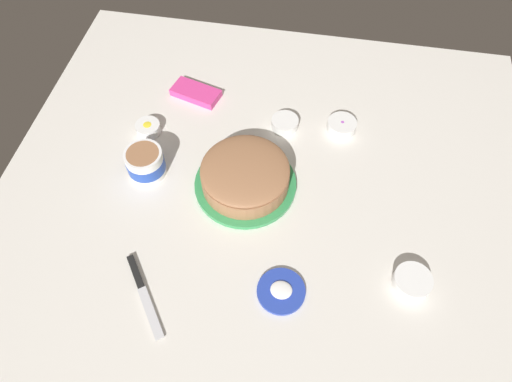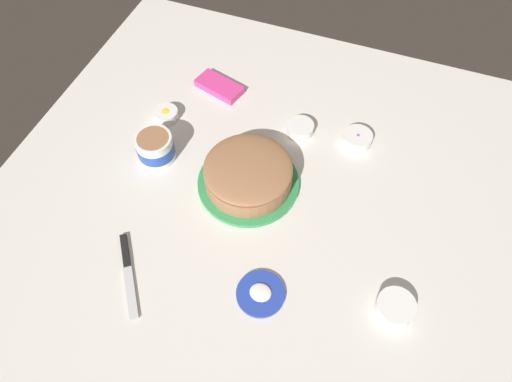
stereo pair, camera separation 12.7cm
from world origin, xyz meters
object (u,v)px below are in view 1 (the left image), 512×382
object	(u,v)px
frosted_cake	(245,177)
frosting_tub_lid	(281,291)
sprinkle_bowl_yellow	(148,128)
sprinkle_bowl_rainbow	(342,125)
sprinkle_bowl_orange	(285,123)
frosting_tub	(145,162)
candy_box_lower	(196,93)
sprinkle_bowl_blue	(412,281)
spreading_knife	(142,288)

from	to	relation	value
frosted_cake	frosting_tub_lid	bearing A→B (deg)	116.12
sprinkle_bowl_yellow	sprinkle_bowl_rainbow	bearing A→B (deg)	-168.95
frosting_tub_lid	sprinkle_bowl_orange	bearing A→B (deg)	-82.87
frosting_tub	candy_box_lower	size ratio (longest dim) A/B	0.70
frosted_cake	candy_box_lower	distance (m)	0.40
frosted_cake	sprinkle_bowl_blue	world-z (taller)	frosted_cake
frosting_tub	sprinkle_bowl_yellow	world-z (taller)	frosting_tub
sprinkle_bowl_blue	sprinkle_bowl_orange	size ratio (longest dim) A/B	1.13
sprinkle_bowl_yellow	candy_box_lower	distance (m)	0.21
frosting_tub_lid	candy_box_lower	size ratio (longest dim) A/B	0.77
spreading_knife	sprinkle_bowl_orange	distance (m)	0.66
spreading_knife	candy_box_lower	distance (m)	0.68
frosting_tub_lid	frosted_cake	bearing A→B (deg)	-63.88
sprinkle_bowl_orange	sprinkle_bowl_rainbow	world-z (taller)	sprinkle_bowl_rainbow
frosted_cake	sprinkle_bowl_yellow	bearing A→B (deg)	-23.76
sprinkle_bowl_rainbow	frosted_cake	bearing A→B (deg)	45.82
frosted_cake	sprinkle_bowl_orange	size ratio (longest dim) A/B	3.45
frosting_tub_lid	sprinkle_bowl_yellow	xyz separation A→B (m)	(0.48, -0.45, 0.01)
frosting_tub	sprinkle_bowl_rainbow	xyz separation A→B (m)	(-0.55, -0.27, -0.03)
frosted_cake	sprinkle_bowl_yellow	xyz separation A→B (m)	(0.34, -0.15, -0.03)
spreading_knife	candy_box_lower	world-z (taller)	candy_box_lower
frosted_cake	sprinkle_bowl_blue	size ratio (longest dim) A/B	3.05
sprinkle_bowl_blue	sprinkle_bowl_rainbow	distance (m)	0.53
sprinkle_bowl_blue	sprinkle_bowl_rainbow	bearing A→B (deg)	-66.55
spreading_knife	sprinkle_bowl_blue	distance (m)	0.68
frosting_tub	frosting_tub_lid	xyz separation A→B (m)	(-0.44, 0.30, -0.04)
candy_box_lower	sprinkle_bowl_blue	bearing A→B (deg)	157.62
sprinkle_bowl_blue	sprinkle_bowl_yellow	xyz separation A→B (m)	(0.80, -0.37, 0.00)
sprinkle_bowl_blue	candy_box_lower	size ratio (longest dim) A/B	0.61
spreading_knife	frosting_tub_lid	bearing A→B (deg)	-171.26
frosted_cake	frosting_tub	world-z (taller)	frosted_cake
frosting_tub_lid	spreading_knife	size ratio (longest dim) A/B	0.61
sprinkle_bowl_rainbow	candy_box_lower	bearing A→B (deg)	-7.43
sprinkle_bowl_rainbow	sprinkle_bowl_orange	bearing A→B (deg)	6.78
frosting_tub_lid	spreading_knife	bearing A→B (deg)	8.74
frosting_tub_lid	sprinkle_bowl_blue	bearing A→B (deg)	-166.16
frosting_tub	sprinkle_bowl_orange	xyz separation A→B (m)	(-0.37, -0.24, -0.03)
frosted_cake	sprinkle_bowl_rainbow	world-z (taller)	frosted_cake
frosting_tub	sprinkle_bowl_blue	world-z (taller)	frosting_tub
sprinkle_bowl_rainbow	spreading_knife	bearing A→B (deg)	53.74
sprinkle_bowl_rainbow	frosting_tub_lid	bearing A→B (deg)	79.15
frosted_cake	frosting_tub_lid	xyz separation A→B (m)	(-0.15, 0.30, -0.04)
frosted_cake	candy_box_lower	bearing A→B (deg)	-54.96
frosting_tub_lid	frosting_tub	bearing A→B (deg)	-34.30
frosting_tub	candy_box_lower	distance (m)	0.34
candy_box_lower	frosted_cake	bearing A→B (deg)	140.95
frosting_tub_lid	sprinkle_bowl_orange	xyz separation A→B (m)	(0.07, -0.55, 0.01)
spreading_knife	sprinkle_bowl_blue	bearing A→B (deg)	-168.78
spreading_knife	sprinkle_bowl_orange	bearing A→B (deg)	-114.89
sprinkle_bowl_blue	frosting_tub_lid	bearing A→B (deg)	13.84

